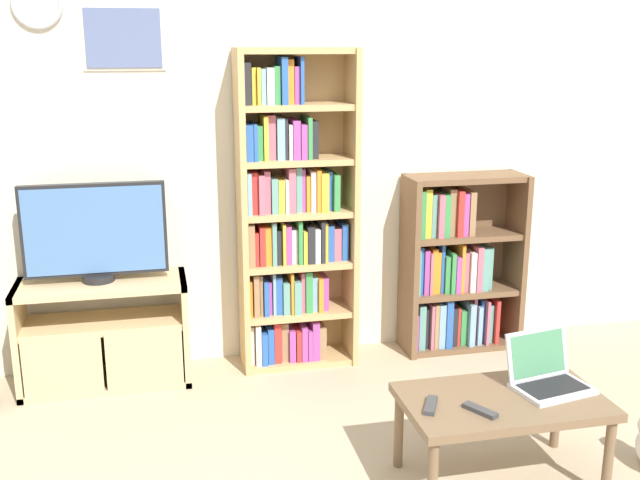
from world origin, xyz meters
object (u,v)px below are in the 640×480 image
television (95,232)px  remote_near_laptop (480,410)px  coffee_table (502,407)px  bookshelf_tall (291,219)px  laptop (546,374)px  remote_far_from_laptop (431,405)px  tv_stand (104,334)px  bookshelf_short (454,269)px

television → remote_near_laptop: bearing=-43.9°
coffee_table → bookshelf_tall: bearing=113.7°
bookshelf_tall → coffee_table: bearing=-66.3°
television → coffee_table: (1.80, -1.47, -0.54)m
remote_near_laptop → television: bearing=-73.2°
laptop → remote_far_from_laptop: bearing=176.6°
tv_stand → remote_far_from_laptop: (1.44, -1.46, 0.11)m
tv_stand → remote_near_laptop: (1.63, -1.54, 0.11)m
remote_far_from_laptop → laptop: bearing=-145.1°
tv_stand → television: bearing=106.9°
coffee_table → remote_far_from_laptop: remote_far_from_laptop is taller
bookshelf_tall → remote_far_from_laptop: 1.65m
bookshelf_short → remote_far_from_laptop: bookshelf_short is taller
bookshelf_short → remote_far_from_laptop: bearing=-115.6°
tv_stand → television: 0.60m
remote_near_laptop → coffee_table: bearing=-175.2°
television → bookshelf_tall: (1.13, 0.05, 0.01)m
tv_stand → bookshelf_short: 2.19m
remote_near_laptop → laptop: bearing=173.5°
remote_far_from_laptop → television: bearing=-18.5°
remote_far_from_laptop → remote_near_laptop: bearing=-177.9°
bookshelf_short → remote_near_laptop: bearing=-108.7°
bookshelf_short → coffee_table: bookshelf_short is taller
remote_near_laptop → bookshelf_short: bearing=-138.0°
tv_stand → remote_far_from_laptop: size_ratio=5.89×
bookshelf_tall → bookshelf_short: bearing=0.2°
tv_stand → remote_far_from_laptop: tv_stand is taller
remote_near_laptop → remote_far_from_laptop: bearing=-54.5°
television → laptop: bearing=-34.7°
bookshelf_short → coffee_table: size_ratio=1.27×
bookshelf_tall → tv_stand: bearing=-175.6°
tv_stand → laptop: bearing=-34.2°
coffee_table → laptop: 0.27m
television → coffee_table: size_ratio=0.88×
bookshelf_tall → bookshelf_short: size_ratio=1.68×
television → bookshelf_tall: 1.13m
bookshelf_tall → bookshelf_short: (1.06, 0.00, -0.38)m
tv_stand → laptop: laptop is taller
tv_stand → bookshelf_tall: bearing=4.4°
tv_stand → remote_near_laptop: 2.25m
coffee_table → laptop: (0.24, 0.06, 0.11)m
coffee_table → remote_near_laptop: (-0.16, -0.11, 0.06)m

